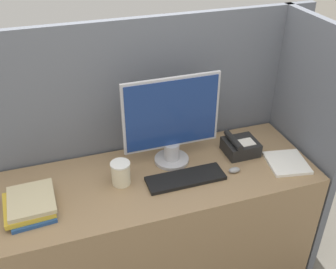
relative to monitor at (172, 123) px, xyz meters
name	(u,v)px	position (x,y,z in m)	size (l,w,h in m)	color
cubicle_panel_rear	(144,143)	(-0.10, 0.23, -0.25)	(2.07, 0.04, 1.51)	slate
cubicle_panel_right	(299,145)	(0.78, -0.09, -0.25)	(0.04, 0.68, 1.51)	slate
desk	(162,228)	(-0.10, -0.12, -0.63)	(1.67, 0.62, 0.76)	#937551
monitor	(172,123)	(0.00, 0.00, 0.00)	(0.53, 0.19, 0.51)	#B7B7BC
keyboard	(186,178)	(0.02, -0.18, -0.23)	(0.41, 0.14, 0.02)	black
mouse	(234,170)	(0.29, -0.21, -0.23)	(0.06, 0.04, 0.03)	gray
coffee_cup	(121,173)	(-0.31, -0.10, -0.18)	(0.10, 0.10, 0.13)	beige
book_stack	(30,205)	(-0.76, -0.17, -0.21)	(0.24, 0.27, 0.07)	#264C8C
desk_telephone	(240,146)	(0.40, -0.05, -0.20)	(0.19, 0.18, 0.11)	black
paper_pile	(287,163)	(0.60, -0.23, -0.24)	(0.24, 0.26, 0.02)	white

